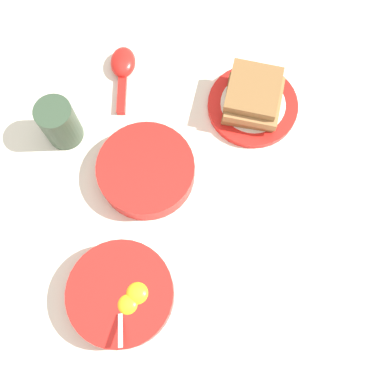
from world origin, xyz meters
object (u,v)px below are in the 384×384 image
(drinking_cup, at_px, (59,122))
(egg_bowl, at_px, (122,294))
(toast_plate, at_px, (253,106))
(toast_sandwich, at_px, (253,97))
(soup_spoon, at_px, (123,67))
(congee_bowl, at_px, (146,170))

(drinking_cup, bearing_deg, egg_bowl, -67.99)
(toast_plate, bearing_deg, drinking_cup, -171.22)
(drinking_cup, bearing_deg, toast_plate, 8.78)
(egg_bowl, height_order, toast_sandwich, egg_bowl)
(egg_bowl, height_order, drinking_cup, drinking_cup)
(toast_plate, distance_m, soup_spoon, 0.27)
(toast_plate, xyz_separation_m, drinking_cup, (-0.36, -0.06, 0.04))
(egg_bowl, relative_size, congee_bowl, 1.00)
(toast_plate, height_order, congee_bowl, congee_bowl)
(soup_spoon, distance_m, congee_bowl, 0.23)
(congee_bowl, bearing_deg, soup_spoon, 103.39)
(egg_bowl, bearing_deg, toast_sandwich, 56.91)
(egg_bowl, xyz_separation_m, soup_spoon, (-0.02, 0.44, -0.01))
(toast_sandwich, height_order, soup_spoon, toast_sandwich)
(toast_plate, bearing_deg, soup_spoon, 161.74)
(toast_sandwich, xyz_separation_m, congee_bowl, (-0.20, -0.14, -0.02))
(egg_bowl, distance_m, toast_sandwich, 0.43)
(egg_bowl, xyz_separation_m, congee_bowl, (0.03, 0.22, -0.00))
(soup_spoon, bearing_deg, egg_bowl, -87.66)
(egg_bowl, distance_m, drinking_cup, 0.33)
(egg_bowl, bearing_deg, soup_spoon, 92.34)
(egg_bowl, relative_size, toast_plate, 1.01)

